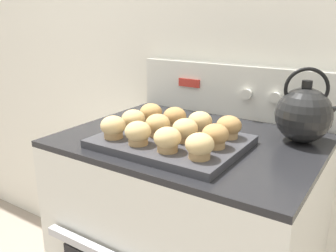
% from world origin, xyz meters
% --- Properties ---
extents(wall_back, '(8.00, 0.05, 2.40)m').
position_xyz_m(wall_back, '(0.00, 0.67, 1.20)').
color(wall_back, silver).
rests_on(wall_back, ground_plane).
extents(control_panel, '(0.74, 0.07, 0.19)m').
position_xyz_m(control_panel, '(0.00, 0.61, 0.98)').
color(control_panel, silver).
rests_on(control_panel, stove_range).
extents(muffin_pan, '(0.40, 0.31, 0.02)m').
position_xyz_m(muffin_pan, '(-0.01, 0.22, 0.90)').
color(muffin_pan, '#38383D').
rests_on(muffin_pan, stove_range).
extents(muffin_r0_c0, '(0.07, 0.07, 0.06)m').
position_xyz_m(muffin_r0_c0, '(-0.15, 0.13, 0.94)').
color(muffin_r0_c0, tan).
rests_on(muffin_r0_c0, muffin_pan).
extents(muffin_r0_c1, '(0.07, 0.07, 0.06)m').
position_xyz_m(muffin_r0_c1, '(-0.06, 0.12, 0.94)').
color(muffin_r0_c1, tan).
rests_on(muffin_r0_c1, muffin_pan).
extents(muffin_r0_c2, '(0.07, 0.07, 0.06)m').
position_xyz_m(muffin_r0_c2, '(0.03, 0.12, 0.94)').
color(muffin_r0_c2, tan).
rests_on(muffin_r0_c2, muffin_pan).
extents(muffin_r0_c3, '(0.07, 0.07, 0.06)m').
position_xyz_m(muffin_r0_c3, '(0.13, 0.13, 0.94)').
color(muffin_r0_c3, tan).
rests_on(muffin_r0_c3, muffin_pan).
extents(muffin_r1_c0, '(0.07, 0.07, 0.06)m').
position_xyz_m(muffin_r1_c0, '(-0.15, 0.21, 0.94)').
color(muffin_r1_c0, olive).
rests_on(muffin_r1_c0, muffin_pan).
extents(muffin_r1_c1, '(0.07, 0.07, 0.06)m').
position_xyz_m(muffin_r1_c1, '(-0.06, 0.21, 0.94)').
color(muffin_r1_c1, tan).
rests_on(muffin_r1_c1, muffin_pan).
extents(muffin_r1_c2, '(0.07, 0.07, 0.06)m').
position_xyz_m(muffin_r1_c2, '(0.03, 0.22, 0.94)').
color(muffin_r1_c2, '#A37A4C').
rests_on(muffin_r1_c2, muffin_pan).
extents(muffin_r1_c3, '(0.07, 0.07, 0.06)m').
position_xyz_m(muffin_r1_c3, '(0.12, 0.22, 0.94)').
color(muffin_r1_c3, tan).
rests_on(muffin_r1_c3, muffin_pan).
extents(muffin_r2_c0, '(0.07, 0.07, 0.06)m').
position_xyz_m(muffin_r2_c0, '(-0.15, 0.31, 0.94)').
color(muffin_r2_c0, '#A37A4C').
rests_on(muffin_r2_c0, muffin_pan).
extents(muffin_r2_c1, '(0.07, 0.07, 0.06)m').
position_xyz_m(muffin_r2_c1, '(-0.06, 0.31, 0.94)').
color(muffin_r2_c1, tan).
rests_on(muffin_r2_c1, muffin_pan).
extents(muffin_r2_c2, '(0.07, 0.07, 0.06)m').
position_xyz_m(muffin_r2_c2, '(0.03, 0.31, 0.94)').
color(muffin_r2_c2, tan).
rests_on(muffin_r2_c2, muffin_pan).
extents(muffin_r2_c3, '(0.07, 0.07, 0.06)m').
position_xyz_m(muffin_r2_c3, '(0.12, 0.31, 0.94)').
color(muffin_r2_c3, tan).
rests_on(muffin_r2_c3, muffin_pan).
extents(tea_kettle, '(0.19, 0.16, 0.22)m').
position_xyz_m(tea_kettle, '(0.29, 0.45, 0.97)').
color(tea_kettle, black).
rests_on(tea_kettle, stove_range).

